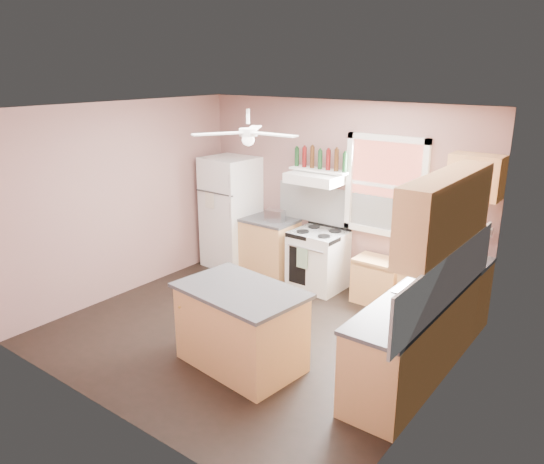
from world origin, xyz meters
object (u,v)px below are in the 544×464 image
Objects in this scene: toaster at (275,216)px; stove at (318,260)px; cart at (378,281)px; island at (241,329)px; refrigerator at (231,212)px.

toaster is 0.33× the size of stove.
stove is at bearing -177.16° from cart.
cart is 2.40m from island.
cart is at bearing 5.58° from refrigerator.
cart is (2.58, 0.09, -0.57)m from refrigerator.
stove is 1.36× the size of cart.
island is at bearing -70.72° from toaster.
refrigerator is 6.35× the size of toaster.
stove is 0.67× the size of island.
refrigerator is 0.90m from toaster.
stove is at bearing -4.68° from toaster.
toaster is 0.94m from stove.
stove is (0.75, 0.06, -0.56)m from toaster.
stove is 2.35m from island.
refrigerator is 1.71m from stove.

